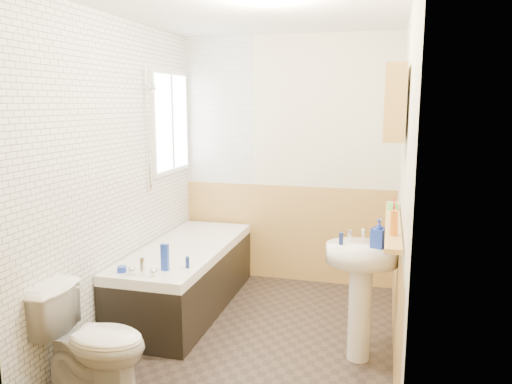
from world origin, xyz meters
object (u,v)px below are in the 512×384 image
(bathtub, at_px, (186,275))
(medicine_cabinet, at_px, (394,103))
(sink, at_px, (361,278))
(pine_shelf, at_px, (393,223))
(toilet, at_px, (93,342))

(bathtub, relative_size, medicine_cabinet, 3.30)
(sink, height_order, pine_shelf, pine_shelf)
(sink, xyz_separation_m, medicine_cabinet, (0.17, 0.06, 1.23))
(sink, bearing_deg, pine_shelf, 9.87)
(toilet, xyz_separation_m, medicine_cabinet, (1.77, 0.95, 1.49))
(pine_shelf, bearing_deg, sink, -174.90)
(toilet, xyz_separation_m, sink, (1.60, 0.89, 0.26))
(bathtub, relative_size, toilet, 2.53)
(bathtub, height_order, medicine_cabinet, medicine_cabinet)
(bathtub, distance_m, toilet, 1.43)
(toilet, relative_size, medicine_cabinet, 1.30)
(bathtub, height_order, sink, sink)
(medicine_cabinet, bearing_deg, sink, -159.48)
(toilet, distance_m, medicine_cabinet, 2.50)
(bathtub, xyz_separation_m, medicine_cabinet, (1.74, -0.48, 1.54))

